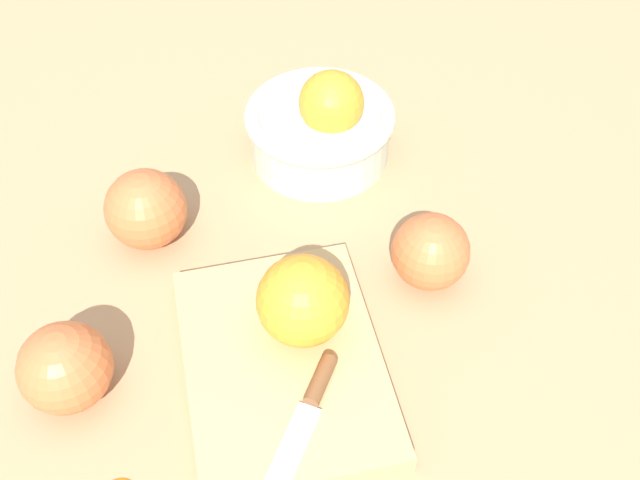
{
  "coord_description": "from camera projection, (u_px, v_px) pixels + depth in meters",
  "views": [
    {
      "loc": [
        0.45,
        -0.05,
        0.56
      ],
      "look_at": [
        -0.0,
        0.06,
        0.04
      ],
      "focal_mm": 41.57,
      "sensor_mm": 36.0,
      "label": 1
    }
  ],
  "objects": [
    {
      "name": "orange_on_board",
      "position": [
        303.0,
        301.0,
        0.62
      ],
      "size": [
        0.08,
        0.08,
        0.08
      ],
      "primitive_type": "sphere",
      "color": "orange",
      "rests_on": "cutting_board"
    },
    {
      "name": "apple_front_right",
      "position": [
        65.0,
        368.0,
        0.6
      ],
      "size": [
        0.08,
        0.08,
        0.08
      ],
      "primitive_type": "sphere",
      "color": "#CC6638",
      "rests_on": "ground_plane"
    },
    {
      "name": "bowl",
      "position": [
        322.0,
        126.0,
        0.8
      ],
      "size": [
        0.16,
        0.16,
        0.11
      ],
      "color": "beige",
      "rests_on": "ground_plane"
    },
    {
      "name": "apple_front_left",
      "position": [
        146.0,
        209.0,
        0.72
      ],
      "size": [
        0.08,
        0.08,
        0.08
      ],
      "primitive_type": "sphere",
      "color": "#CC6638",
      "rests_on": "ground_plane"
    },
    {
      "name": "knife",
      "position": [
        306.0,
        416.0,
        0.59
      ],
      "size": [
        0.14,
        0.1,
        0.01
      ],
      "color": "silver",
      "rests_on": "cutting_board"
    },
    {
      "name": "apple_back_right",
      "position": [
        431.0,
        252.0,
        0.69
      ],
      "size": [
        0.07,
        0.07,
        0.07
      ],
      "primitive_type": "sphere",
      "color": "#CC6638",
      "rests_on": "ground_plane"
    },
    {
      "name": "ground_plane",
      "position": [
        262.0,
        280.0,
        0.71
      ],
      "size": [
        2.4,
        2.4,
        0.0
      ],
      "primitive_type": "plane",
      "color": "tan"
    },
    {
      "name": "cutting_board",
      "position": [
        282.0,
        364.0,
        0.64
      ],
      "size": [
        0.23,
        0.17,
        0.02
      ],
      "primitive_type": "cube",
      "rotation": [
        0.0,
        0.0,
        -0.02
      ],
      "color": "tan",
      "rests_on": "ground_plane"
    }
  ]
}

